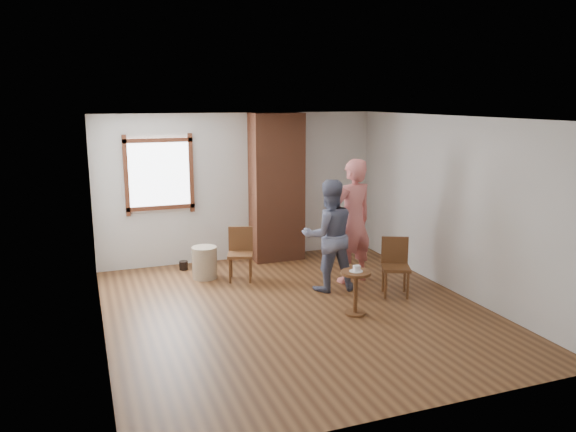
% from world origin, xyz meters
% --- Properties ---
extents(ground, '(5.50, 5.50, 0.00)m').
position_xyz_m(ground, '(0.00, 0.00, 0.00)').
color(ground, brown).
rests_on(ground, ground).
extents(room_shell, '(5.04, 5.52, 2.62)m').
position_xyz_m(room_shell, '(-0.06, 0.61, 1.81)').
color(room_shell, silver).
rests_on(room_shell, ground).
extents(brick_chimney, '(0.90, 0.50, 2.60)m').
position_xyz_m(brick_chimney, '(0.60, 2.50, 1.30)').
color(brick_chimney, brown).
rests_on(brick_chimney, ground).
extents(stoneware_crock, '(0.48, 0.48, 0.51)m').
position_xyz_m(stoneware_crock, '(-0.86, 1.84, 0.26)').
color(stoneware_crock, tan).
rests_on(stoneware_crock, ground).
extents(dark_pot, '(0.18, 0.18, 0.15)m').
position_xyz_m(dark_pot, '(-1.11, 2.40, 0.07)').
color(dark_pot, black).
rests_on(dark_pot, ground).
extents(dining_chair_left, '(0.49, 0.49, 0.83)m').
position_xyz_m(dining_chair_left, '(-0.33, 1.60, 0.47)').
color(dining_chair_left, brown).
rests_on(dining_chair_left, ground).
extents(dining_chair_right, '(0.52, 0.52, 0.84)m').
position_xyz_m(dining_chair_right, '(1.61, 0.12, 0.47)').
color(dining_chair_right, brown).
rests_on(dining_chair_right, ground).
extents(side_table, '(0.40, 0.40, 0.60)m').
position_xyz_m(side_table, '(0.69, -0.40, 0.40)').
color(side_table, brown).
rests_on(side_table, ground).
extents(cake_plate, '(0.18, 0.18, 0.01)m').
position_xyz_m(cake_plate, '(0.69, -0.40, 0.60)').
color(cake_plate, white).
rests_on(cake_plate, side_table).
extents(cake_slice, '(0.08, 0.07, 0.06)m').
position_xyz_m(cake_slice, '(0.70, -0.40, 0.64)').
color(cake_slice, white).
rests_on(cake_slice, cake_plate).
extents(man, '(0.88, 0.72, 1.68)m').
position_xyz_m(man, '(0.77, 0.65, 0.84)').
color(man, '#16193D').
rests_on(man, ground).
extents(person_pink, '(0.79, 0.61, 1.95)m').
position_xyz_m(person_pink, '(1.28, 0.87, 0.97)').
color(person_pink, '#D66F6B').
rests_on(person_pink, ground).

